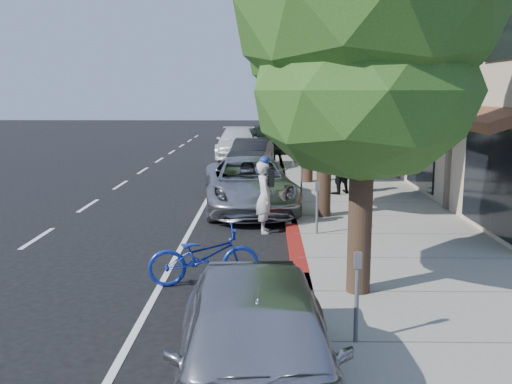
{
  "coord_description": "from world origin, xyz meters",
  "views": [
    {
      "loc": [
        -0.68,
        -11.29,
        3.5
      ],
      "look_at": [
        -0.88,
        0.9,
        1.35
      ],
      "focal_mm": 40.0,
      "sensor_mm": 36.0,
      "label": 1
    }
  ],
  "objects_px": {
    "street_tree_4": "(293,75)",
    "silver_suv": "(249,184)",
    "street_tree_2": "(309,69)",
    "street_tree_3": "(300,57)",
    "street_tree_1": "(327,35)",
    "white_pickup": "(238,143)",
    "dark_sedan": "(251,155)",
    "dark_suv_far": "(267,138)",
    "bicycle": "(204,256)",
    "street_tree_5": "(289,73)",
    "cyclist": "(265,197)",
    "pedestrian": "(337,166)",
    "near_car_a": "(257,351)",
    "street_tree_0": "(367,12)"
  },
  "relations": [
    {
      "from": "street_tree_4",
      "to": "silver_suv",
      "type": "bearing_deg",
      "value": -97.18
    },
    {
      "from": "street_tree_2",
      "to": "street_tree_3",
      "type": "distance_m",
      "value": 6.05
    },
    {
      "from": "street_tree_1",
      "to": "white_pickup",
      "type": "bearing_deg",
      "value": 101.37
    },
    {
      "from": "dark_sedan",
      "to": "white_pickup",
      "type": "relative_size",
      "value": 0.81
    },
    {
      "from": "street_tree_4",
      "to": "dark_suv_far",
      "type": "bearing_deg",
      "value": -161.4
    },
    {
      "from": "bicycle",
      "to": "dark_sedan",
      "type": "height_order",
      "value": "dark_sedan"
    },
    {
      "from": "street_tree_5",
      "to": "cyclist",
      "type": "relative_size",
      "value": 4.23
    },
    {
      "from": "street_tree_4",
      "to": "street_tree_5",
      "type": "bearing_deg",
      "value": 90.0
    },
    {
      "from": "dark_suv_far",
      "to": "pedestrian",
      "type": "relative_size",
      "value": 2.72
    },
    {
      "from": "cyclist",
      "to": "dark_suv_far",
      "type": "distance_m",
      "value": 18.81
    },
    {
      "from": "street_tree_5",
      "to": "cyclist",
      "type": "distance_m",
      "value": 25.65
    },
    {
      "from": "street_tree_3",
      "to": "street_tree_4",
      "type": "bearing_deg",
      "value": 90.0
    },
    {
      "from": "street_tree_1",
      "to": "street_tree_2",
      "type": "height_order",
      "value": "street_tree_1"
    },
    {
      "from": "street_tree_3",
      "to": "dark_sedan",
      "type": "xyz_separation_m",
      "value": [
        -2.22,
        -2.02,
        -4.36
      ]
    },
    {
      "from": "street_tree_4",
      "to": "silver_suv",
      "type": "height_order",
      "value": "street_tree_4"
    },
    {
      "from": "near_car_a",
      "to": "street_tree_4",
      "type": "bearing_deg",
      "value": 83.47
    },
    {
      "from": "white_pickup",
      "to": "near_car_a",
      "type": "bearing_deg",
      "value": -87.55
    },
    {
      "from": "dark_suv_far",
      "to": "bicycle",
      "type": "bearing_deg",
      "value": -99.56
    },
    {
      "from": "street_tree_2",
      "to": "dark_suv_far",
      "type": "bearing_deg",
      "value": 97.36
    },
    {
      "from": "street_tree_1",
      "to": "dark_sedan",
      "type": "height_order",
      "value": "street_tree_1"
    },
    {
      "from": "street_tree_2",
      "to": "silver_suv",
      "type": "xyz_separation_m",
      "value": [
        -2.08,
        -4.5,
        -3.56
      ]
    },
    {
      "from": "silver_suv",
      "to": "dark_suv_far",
      "type": "height_order",
      "value": "dark_suv_far"
    },
    {
      "from": "street_tree_2",
      "to": "cyclist",
      "type": "xyz_separation_m",
      "value": [
        -1.6,
        -7.31,
        -3.42
      ]
    },
    {
      "from": "street_tree_3",
      "to": "bicycle",
      "type": "relative_size",
      "value": 4.02
    },
    {
      "from": "street_tree_5",
      "to": "silver_suv",
      "type": "height_order",
      "value": "street_tree_5"
    },
    {
      "from": "street_tree_1",
      "to": "street_tree_5",
      "type": "relative_size",
      "value": 1.03
    },
    {
      "from": "street_tree_3",
      "to": "silver_suv",
      "type": "xyz_separation_m",
      "value": [
        -2.08,
        -10.5,
        -4.3
      ]
    },
    {
      "from": "street_tree_3",
      "to": "pedestrian",
      "type": "relative_size",
      "value": 4.36
    },
    {
      "from": "street_tree_1",
      "to": "silver_suv",
      "type": "bearing_deg",
      "value": 144.17
    },
    {
      "from": "dark_suv_far",
      "to": "street_tree_1",
      "type": "bearing_deg",
      "value": -91.65
    },
    {
      "from": "street_tree_1",
      "to": "street_tree_5",
      "type": "bearing_deg",
      "value": 90.0
    },
    {
      "from": "street_tree_5",
      "to": "bicycle",
      "type": "height_order",
      "value": "street_tree_5"
    },
    {
      "from": "street_tree_3",
      "to": "near_car_a",
      "type": "bearing_deg",
      "value": -94.4
    },
    {
      "from": "bicycle",
      "to": "white_pickup",
      "type": "relative_size",
      "value": 0.38
    },
    {
      "from": "street_tree_2",
      "to": "pedestrian",
      "type": "relative_size",
      "value": 3.7
    },
    {
      "from": "near_car_a",
      "to": "pedestrian",
      "type": "xyz_separation_m",
      "value": [
        2.45,
        13.08,
        0.31
      ]
    },
    {
      "from": "bicycle",
      "to": "pedestrian",
      "type": "distance_m",
      "value": 9.39
    },
    {
      "from": "street_tree_2",
      "to": "street_tree_3",
      "type": "bearing_deg",
      "value": 90.0
    },
    {
      "from": "street_tree_2",
      "to": "street_tree_3",
      "type": "relative_size",
      "value": 0.85
    },
    {
      "from": "street_tree_2",
      "to": "dark_suv_far",
      "type": "xyz_separation_m",
      "value": [
        -1.49,
        11.5,
        -3.46
      ]
    },
    {
      "from": "dark_suv_far",
      "to": "cyclist",
      "type": "bearing_deg",
      "value": -96.86
    },
    {
      "from": "street_tree_1",
      "to": "pedestrian",
      "type": "relative_size",
      "value": 4.18
    },
    {
      "from": "street_tree_0",
      "to": "pedestrian",
      "type": "bearing_deg",
      "value": 85.22
    },
    {
      "from": "street_tree_1",
      "to": "white_pickup",
      "type": "distance_m",
      "value": 16.26
    },
    {
      "from": "white_pickup",
      "to": "pedestrian",
      "type": "bearing_deg",
      "value": -72.81
    },
    {
      "from": "street_tree_5",
      "to": "dark_sedan",
      "type": "bearing_deg",
      "value": -98.98
    },
    {
      "from": "white_pickup",
      "to": "pedestrian",
      "type": "xyz_separation_m",
      "value": [
        3.89,
        -11.95,
        0.31
      ]
    },
    {
      "from": "street_tree_0",
      "to": "street_tree_4",
      "type": "bearing_deg",
      "value": 90.0
    },
    {
      "from": "cyclist",
      "to": "bicycle",
      "type": "distance_m",
      "value": 4.1
    },
    {
      "from": "street_tree_5",
      "to": "near_car_a",
      "type": "height_order",
      "value": "street_tree_5"
    }
  ]
}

